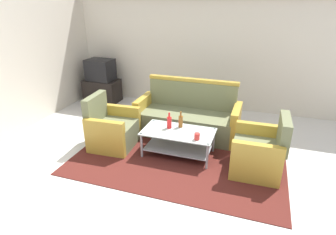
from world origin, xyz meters
name	(u,v)px	position (x,y,z in m)	size (l,w,h in m)	color
ground_plane	(175,183)	(0.00, 0.00, 0.00)	(14.00, 14.00, 0.00)	silver
wall_back	(219,40)	(0.00, 3.05, 1.48)	(6.52, 0.19, 2.80)	silver
rug	(181,154)	(-0.14, 0.75, 0.01)	(3.16, 2.28, 0.01)	#511E19
couch	(188,118)	(-0.23, 1.49, 0.32)	(1.80, 0.75, 0.96)	#6B704C
armchair_left	(112,129)	(-1.30, 0.67, 0.29)	(0.73, 0.79, 0.85)	#6B704C
armchair_right	(259,153)	(1.03, 0.66, 0.29)	(0.71, 0.77, 0.85)	#6B704C
coffee_table	(178,139)	(-0.18, 0.72, 0.27)	(1.10, 0.60, 0.40)	silver
bottle_red	(169,122)	(-0.35, 0.79, 0.51)	(0.07, 0.07, 0.26)	red
bottle_brown	(181,121)	(-0.19, 0.88, 0.51)	(0.07, 0.07, 0.26)	brown
cup	(197,136)	(0.15, 0.55, 0.46)	(0.08, 0.08, 0.10)	red
tv_stand	(102,90)	(-2.61, 2.55, 0.26)	(0.80, 0.50, 0.52)	black
television	(100,70)	(-2.61, 2.55, 0.76)	(0.62, 0.48, 0.48)	black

